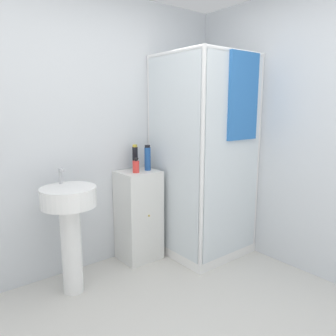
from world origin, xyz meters
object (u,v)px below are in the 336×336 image
at_px(sink, 70,218).
at_px(soap_dispenser, 136,167).
at_px(shampoo_bottle_blue, 148,158).
at_px(shampoo_bottle_tall_black, 135,158).

bearing_deg(sink, soap_dispenser, 9.96).
height_order(sink, soap_dispenser, soap_dispenser).
height_order(soap_dispenser, shampoo_bottle_blue, shampoo_bottle_blue).
distance_m(shampoo_bottle_tall_black, shampoo_bottle_blue, 0.12).
distance_m(sink, shampoo_bottle_blue, 0.95).
xyz_separation_m(shampoo_bottle_tall_black, shampoo_bottle_blue, (0.08, -0.09, -0.00)).
bearing_deg(shampoo_bottle_tall_black, soap_dispenser, -120.05).
distance_m(sink, shampoo_bottle_tall_black, 0.90).
relative_size(shampoo_bottle_tall_black, shampoo_bottle_blue, 1.01).
bearing_deg(shampoo_bottle_tall_black, sink, -162.94).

